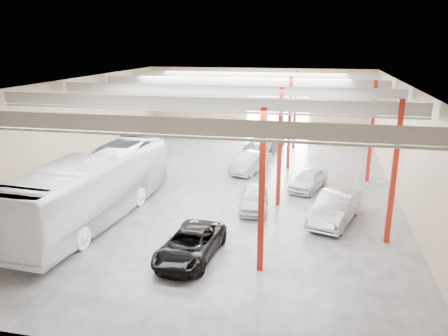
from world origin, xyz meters
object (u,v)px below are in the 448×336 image
at_px(black_sedan, 190,245).
at_px(car_row_b, 250,162).
at_px(car_row_a, 254,198).
at_px(coach_bus, 94,188).
at_px(car_right_far, 308,179).
at_px(car_right_near, 335,208).
at_px(car_row_c, 265,143).

xyz_separation_m(black_sedan, car_row_b, (0.53, 14.12, 0.07)).
bearing_deg(car_row_a, coach_bus, -163.90).
bearing_deg(car_right_far, black_sedan, -95.44).
bearing_deg(car_right_near, coach_bus, -151.48).
bearing_deg(car_row_a, car_right_far, 49.11).
relative_size(car_row_a, car_right_near, 0.80).
xyz_separation_m(car_row_a, car_row_b, (-1.39, 7.50, 0.06)).
bearing_deg(car_right_far, car_right_near, -54.18).
distance_m(car_row_c, car_right_near, 15.82).
xyz_separation_m(black_sedan, car_row_a, (1.92, 6.62, 0.02)).
relative_size(car_row_c, car_right_far, 1.47).
height_order(black_sedan, car_right_near, car_right_near).
height_order(car_row_b, car_right_far, car_row_b).
bearing_deg(car_right_near, car_right_far, 124.88).
bearing_deg(coach_bus, black_sedan, -23.63).
bearing_deg(car_right_near, black_sedan, -120.90).
bearing_deg(car_row_c, car_row_a, -72.73).
height_order(car_row_b, car_row_c, car_row_c).
xyz_separation_m(coach_bus, car_right_near, (12.89, 2.41, -1.00)).
relative_size(coach_bus, car_row_b, 2.92).
xyz_separation_m(black_sedan, car_right_far, (4.92, 10.89, 0.02)).
height_order(coach_bus, car_row_a, coach_bus).
distance_m(black_sedan, car_row_b, 14.13).
xyz_separation_m(black_sedan, car_row_c, (0.83, 20.46, 0.19)).
bearing_deg(car_row_c, coach_bus, -100.03).
height_order(car_row_a, car_row_c, car_row_c).
relative_size(car_row_b, car_right_near, 0.90).
bearing_deg(car_row_c, car_right_near, -56.21).
xyz_separation_m(car_row_c, car_right_far, (4.09, -9.57, -0.17)).
height_order(coach_bus, car_right_far, coach_bus).
bearing_deg(car_right_far, car_row_a, -106.22).
bearing_deg(black_sedan, car_row_c, 92.63).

